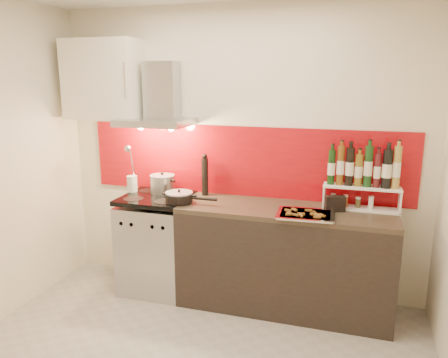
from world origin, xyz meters
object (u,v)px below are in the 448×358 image
(counter, at_px, (284,258))
(baking_tray, at_px, (306,214))
(stock_pot, at_px, (163,184))
(pepper_mill, at_px, (205,175))
(range_stove, at_px, (157,244))
(saute_pan, at_px, (180,197))

(counter, distance_m, baking_tray, 0.53)
(stock_pot, xyz_separation_m, baking_tray, (1.37, -0.29, -0.08))
(stock_pot, distance_m, pepper_mill, 0.41)
(range_stove, relative_size, baking_tray, 1.96)
(stock_pot, height_order, pepper_mill, pepper_mill)
(pepper_mill, height_order, baking_tray, pepper_mill)
(stock_pot, distance_m, saute_pan, 0.36)
(range_stove, bearing_deg, saute_pan, -21.25)
(range_stove, height_order, saute_pan, saute_pan)
(saute_pan, relative_size, pepper_mill, 1.20)
(range_stove, xyz_separation_m, baking_tray, (1.38, -0.17, 0.47))
(pepper_mill, bearing_deg, counter, -13.81)
(stock_pot, bearing_deg, baking_tray, -12.06)
(range_stove, xyz_separation_m, stock_pot, (0.01, 0.12, 0.55))
(pepper_mill, bearing_deg, range_stove, -154.05)
(range_stove, xyz_separation_m, pepper_mill, (0.41, 0.20, 0.65))
(counter, height_order, baking_tray, baking_tray)
(saute_pan, distance_m, baking_tray, 1.10)
(saute_pan, distance_m, pepper_mill, 0.36)
(stock_pot, height_order, saute_pan, stock_pot)
(baking_tray, bearing_deg, counter, 136.24)
(counter, height_order, stock_pot, stock_pot)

